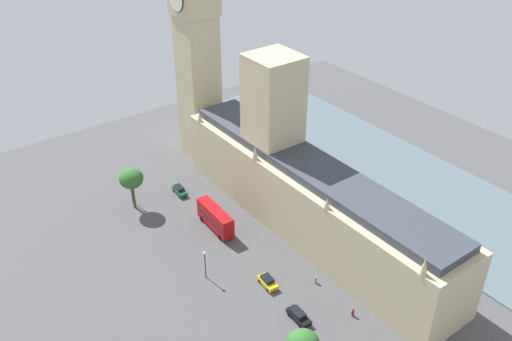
{
  "coord_description": "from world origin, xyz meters",
  "views": [
    {
      "loc": [
        59.46,
        64.93,
        69.1
      ],
      "look_at": [
        1.0,
        -13.85,
        8.34
      ],
      "focal_mm": 39.15,
      "sensor_mm": 36.0,
      "label": 1
    }
  ],
  "objects": [
    {
      "name": "ground_plane",
      "position": [
        0.0,
        0.0,
        0.0
      ],
      "size": [
        138.03,
        138.03,
        0.0
      ],
      "primitive_type": "plane",
      "color": "#4C4C4F"
    },
    {
      "name": "river_thames",
      "position": [
        -30.39,
        0.0,
        0.12
      ],
      "size": [
        31.41,
        124.22,
        0.25
      ],
      "primitive_type": "cube",
      "color": "slate",
      "rests_on": "ground"
    },
    {
      "name": "parliament_building",
      "position": [
        -1.99,
        -2.21,
        9.18
      ],
      "size": [
        12.92,
        68.03,
        33.07
      ],
      "color": "#CCBA8E",
      "rests_on": "ground"
    },
    {
      "name": "clock_tower",
      "position": [
        -1.58,
        -39.59,
        30.0
      ],
      "size": [
        8.79,
        8.79,
        57.97
      ],
      "color": "#CCBA8E",
      "rests_on": "ground"
    },
    {
      "name": "car_dark_green_midblock",
      "position": [
        12.22,
        -26.97,
        0.89
      ],
      "size": [
        2.12,
        4.57,
        1.74
      ],
      "rotation": [
        0.0,
        0.0,
        -0.07
      ],
      "color": "#19472D",
      "rests_on": "ground"
    },
    {
      "name": "double_decker_bus_corner",
      "position": [
        12.67,
        -11.75,
        2.63
      ],
      "size": [
        3.02,
        10.6,
        4.75
      ],
      "rotation": [
        0.0,
        0.0,
        -0.04
      ],
      "color": "#B20C0F",
      "rests_on": "ground"
    },
    {
      "name": "car_yellow_cab_opposite_hall",
      "position": [
        14.28,
        7.49,
        0.89
      ],
      "size": [
        2.27,
        4.35,
        1.74
      ],
      "rotation": [
        0.0,
        0.0,
        -0.09
      ],
      "color": "gold",
      "rests_on": "ground"
    },
    {
      "name": "car_black_kerbside",
      "position": [
        15.13,
        16.88,
        0.89
      ],
      "size": [
        2.08,
        4.79,
        1.74
      ],
      "rotation": [
        0.0,
        0.0,
        -0.04
      ],
      "color": "black",
      "rests_on": "ground"
    },
    {
      "name": "pedestrian_trailing",
      "position": [
        7.06,
        12.05,
        0.7
      ],
      "size": [
        0.65,
        0.63,
        1.55
      ],
      "rotation": [
        0.0,
        0.0,
        0.84
      ],
      "color": "gray",
      "rests_on": "ground"
    },
    {
      "name": "pedestrian_by_river_gate",
      "position": [
        7.34,
        21.57,
        0.71
      ],
      "size": [
        0.66,
        0.62,
        1.57
      ],
      "rotation": [
        0.0,
        0.0,
        4.12
      ],
      "color": "maroon",
      "rests_on": "ground"
    },
    {
      "name": "plane_tree_leading",
      "position": [
        22.5,
        -28.03,
        7.23
      ],
      "size": [
        4.98,
        4.98,
        9.42
      ],
      "color": "brown",
      "rests_on": "ground"
    },
    {
      "name": "street_lamp_near_tower",
      "position": [
        22.1,
        -29.92,
        3.99
      ],
      "size": [
        0.56,
        0.56,
        5.64
      ],
      "color": "black",
      "rests_on": "ground"
    },
    {
      "name": "street_lamp_under_trees",
      "position": [
        21.94,
        -0.72,
        4.16
      ],
      "size": [
        0.56,
        0.56,
        5.91
      ],
      "color": "black",
      "rests_on": "ground"
    }
  ]
}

